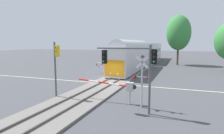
# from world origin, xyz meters

# --- Properties ---
(ground_plane) EXTENTS (220.00, 220.00, 0.00)m
(ground_plane) POSITION_xyz_m (0.00, 0.00, 0.00)
(ground_plane) COLOR #47474C
(road_centre_stripe) EXTENTS (44.00, 0.20, 0.01)m
(road_centre_stripe) POSITION_xyz_m (0.00, 0.00, 0.00)
(road_centre_stripe) COLOR beige
(road_centre_stripe) RESTS_ON ground
(railway_track) EXTENTS (4.40, 80.00, 0.32)m
(railway_track) POSITION_xyz_m (0.00, 0.00, 0.10)
(railway_track) COLOR slate
(railway_track) RESTS_ON ground
(commuter_train) EXTENTS (3.04, 42.88, 5.16)m
(commuter_train) POSITION_xyz_m (0.00, 21.69, 2.79)
(commuter_train) COLOR silver
(commuter_train) RESTS_ON railway_track
(crossing_gate_near) EXTENTS (5.25, 0.40, 1.85)m
(crossing_gate_near) POSITION_xyz_m (3.94, -6.91, 1.43)
(crossing_gate_near) COLOR #B7B7BC
(crossing_gate_near) RESTS_ON ground
(crossing_signal_mast) EXTENTS (1.36, 0.44, 4.11)m
(crossing_signal_mast) POSITION_xyz_m (5.51, -7.45, 2.51)
(crossing_signal_mast) COLOR #B2B2B7
(crossing_signal_mast) RESTS_ON ground
(crossing_gate_far) EXTENTS (5.82, 0.40, 1.80)m
(crossing_gate_far) POSITION_xyz_m (-3.82, 6.91, 1.42)
(crossing_gate_far) COLOR #B7B7BC
(crossing_gate_far) RESTS_ON ground
(traffic_signal_median) EXTENTS (0.53, 0.38, 5.06)m
(traffic_signal_median) POSITION_xyz_m (-2.14, -7.53, 3.39)
(traffic_signal_median) COLOR #4C4C51
(traffic_signal_median) RESTS_ON ground
(traffic_signal_near_right) EXTENTS (4.40, 0.38, 4.85)m
(traffic_signal_near_right) POSITION_xyz_m (5.13, -8.62, 3.63)
(traffic_signal_near_right) COLOR #4C4C51
(traffic_signal_near_right) RESTS_ON ground
(elm_centre_background) EXTENTS (5.41, 5.41, 11.28)m
(elm_centre_background) POSITION_xyz_m (7.29, 24.93, 7.31)
(elm_centre_background) COLOR #4C3828
(elm_centre_background) RESTS_ON ground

